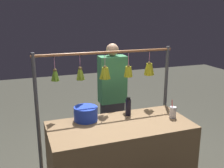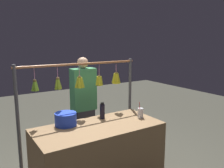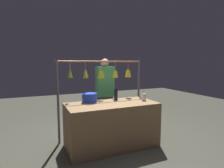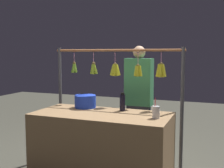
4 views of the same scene
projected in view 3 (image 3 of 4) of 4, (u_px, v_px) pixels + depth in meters
The scene contains 7 objects.
ground_plane at pixel (112, 146), 3.46m from camera, with size 12.00×12.00×0.00m, color #424136.
market_counter at pixel (112, 125), 3.41m from camera, with size 1.63×0.76×0.80m, color olive.
display_rack at pixel (104, 83), 3.80m from camera, with size 1.80×0.15×1.59m.
water_bottle at pixel (116, 95), 3.63m from camera, with size 0.07×0.07×0.23m.
blue_bucket at pixel (89, 98), 3.44m from camera, with size 0.28×0.28×0.16m, color blue.
drink_cup at pixel (144, 97), 3.59m from camera, with size 0.08×0.08×0.22m.
vendor_person at pixel (105, 95), 4.23m from camera, with size 0.38×0.21×1.61m.
Camera 3 is at (1.32, 3.03, 1.53)m, focal length 30.00 mm.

